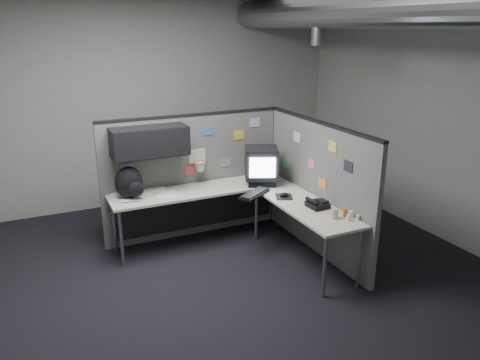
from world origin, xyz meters
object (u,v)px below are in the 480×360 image
monitor (261,165)px  backpack (130,183)px  desk (229,202)px  phone (317,204)px  keyboard (255,194)px

monitor → backpack: monitor is taller
desk → monitor: 0.66m
desk → phone: 1.13m
keyboard → backpack: bearing=171.2°
desk → backpack: size_ratio=5.85×
desk → phone: size_ratio=9.94×
phone → monitor: bearing=107.0°
monitor → phone: bearing=-101.8°
keyboard → desk: bearing=151.2°
monitor → keyboard: bearing=-148.6°
keyboard → phone: bearing=-42.9°
desk → monitor: bearing=17.1°
phone → desk: bearing=136.5°
keyboard → backpack: backpack is taller
desk → backpack: (-1.14, 0.31, 0.31)m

